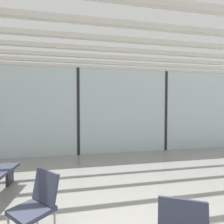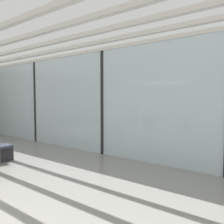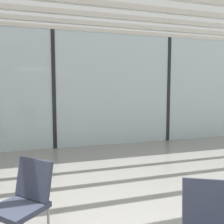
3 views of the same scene
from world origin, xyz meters
The scene contains 5 objects.
glass_curtain_wall centered at (0.00, 5.20, 1.60)m, with size 14.00×0.08×3.20m, color silver.
window_mullion_1 centered at (0.00, 5.20, 1.60)m, with size 0.10×0.12×3.20m, color black.
window_mullion_2 centered at (3.50, 5.20, 1.60)m, with size 0.10×0.12×3.20m, color black.
parked_airplane centered at (1.04, 9.22, 2.03)m, with size 11.46×4.06×4.06m.
lounge_chair_2 centered at (-0.64, 1.04, 0.49)m, with size 0.71×0.71×0.87m.
Camera 3 is at (-0.52, -1.72, 1.67)m, focal length 39.82 mm.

